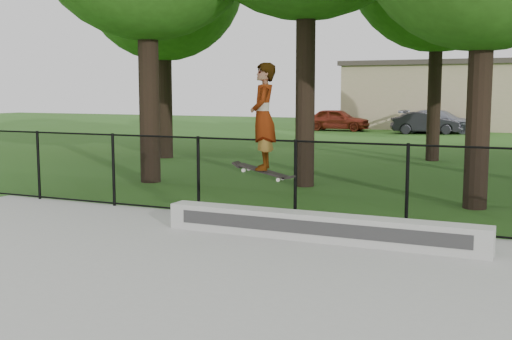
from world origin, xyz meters
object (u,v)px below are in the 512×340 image
Objects in this scene: grind_ledge at (319,227)px; skater_airborne at (263,119)px; car_a at (337,120)px; car_b at (425,123)px; car_c at (440,121)px.

skater_airborne is (-0.88, -0.21, 1.71)m from grind_ledge.
grind_ledge is at bearing -163.90° from car_a.
car_a is 1.15× the size of car_b.
skater_airborne is (7.57, -28.44, 1.32)m from car_a.
skater_airborne is at bearing -165.65° from car_a.
car_b is at bearing 96.32° from grind_ledge.
car_a is at bearing 63.67° from car_b.
car_a reaches higher than car_b.
car_b is (-3.04, 27.42, 0.34)m from grind_ledge.
skater_airborne is at bearing -173.79° from car_c.
grind_ledge is at bearing 168.55° from car_b.
car_a is (-8.44, 28.23, 0.40)m from grind_ledge.
grind_ledge is at bearing 13.38° from skater_airborne.
car_a is 29.46m from skater_airborne.
skater_airborne reaches higher than grind_ledge.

